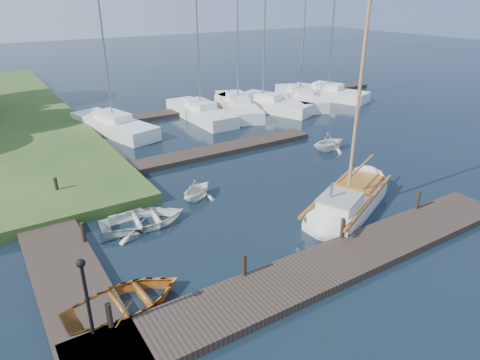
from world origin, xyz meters
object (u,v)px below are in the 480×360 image
marina_boat_2 (200,112)px  marina_boat_5 (300,96)px  mooring_post_0 (109,315)px  mooring_post_1 (244,265)px  lamp_post (85,287)px  sailboat (349,202)px  mooring_post_3 (418,200)px  marina_boat_6 (327,92)px  tender_a (143,218)px  mooring_post_2 (343,228)px  dinghy (125,299)px  marina_boat_0 (114,124)px  marina_boat_3 (238,105)px  tender_d (329,140)px  mooring_post_4 (83,232)px  marina_boat_4 (263,103)px  mooring_post_5 (56,186)px  tender_b (197,188)px

marina_boat_2 → marina_boat_5: marina_boat_5 is taller
marina_boat_2 → marina_boat_5: 9.80m
mooring_post_0 → mooring_post_1: 4.50m
lamp_post → sailboat: 12.16m
mooring_post_0 → mooring_post_1: bearing=0.0°
mooring_post_3 → lamp_post: (-14.00, 0.00, 1.17)m
mooring_post_0 → marina_boat_6: size_ratio=0.08×
tender_a → marina_boat_2: marina_boat_2 is taller
mooring_post_2 → dinghy: bearing=174.2°
marina_boat_2 → marina_boat_5: size_ratio=0.86×
mooring_post_3 → marina_boat_0: 20.45m
sailboat → mooring_post_2: bearing=-165.6°
mooring_post_1 → dinghy: 3.90m
mooring_post_3 → marina_boat_3: 19.27m
sailboat → tender_d: bearing=28.7°
mooring_post_0 → marina_boat_3: (16.19, 19.09, -0.12)m
mooring_post_4 → lamp_post: (-1.00, -5.00, 1.17)m
marina_boat_3 → marina_boat_4: (2.10, -0.56, -0.01)m
lamp_post → marina_boat_0: bearing=71.2°
mooring_post_1 → tender_a: size_ratio=0.22×
mooring_post_4 → marina_boat_2: 18.39m
mooring_post_0 → mooring_post_3: same height
mooring_post_0 → marina_boat_5: marina_boat_5 is taller
marina_boat_3 → mooring_post_3: bearing=-168.9°
tender_a → mooring_post_3: bearing=-111.2°
marina_boat_6 → lamp_post: bearing=104.9°
mooring_post_3 → tender_a: bearing=152.4°
mooring_post_5 → marina_boat_4: size_ratio=0.07×
dinghy → mooring_post_2: bearing=-100.4°
mooring_post_1 → mooring_post_2: bearing=0.0°
mooring_post_5 → marina_boat_6: marina_boat_6 is taller
dinghy → marina_boat_0: size_ratio=0.34×
marina_boat_0 → marina_boat_6: 19.60m
marina_boat_2 → marina_boat_4: bearing=-93.6°
lamp_post → tender_a: (3.50, 5.48, -1.50)m
marina_boat_6 → mooring_post_1: bearing=110.8°
dinghy → marina_boat_3: 23.93m
tender_b → marina_boat_0: (-0.13, 12.42, 0.03)m
sailboat → mooring_post_1: bearing=171.1°
mooring_post_1 → sailboat: size_ratio=0.08×
mooring_post_4 → tender_d: 15.90m
mooring_post_1 → sailboat: (6.90, 1.96, -0.36)m
tender_b → marina_boat_4: bearing=-75.2°
tender_a → marina_boat_5: (19.43, 13.25, 0.21)m
mooring_post_0 → mooring_post_5: 10.01m
marina_boat_2 → mooring_post_3: bearing=-178.1°
mooring_post_2 → tender_b: (-2.90, 6.59, -0.16)m
mooring_post_5 → marina_boat_2: (12.13, 8.81, -0.13)m
mooring_post_3 → mooring_post_4: (-13.00, 5.00, 0.00)m
tender_a → marina_boat_6: 26.14m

